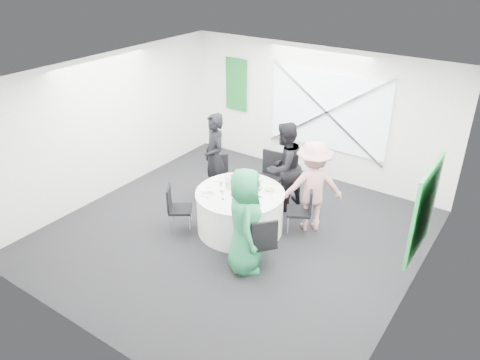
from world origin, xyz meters
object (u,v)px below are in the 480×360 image
Objects in this scene: chair_back_right at (303,207)px; green_water_bottle at (254,186)px; clear_water_bottle at (227,183)px; person_man_back at (284,167)px; chair_front_right at (262,240)px; banquet_table at (240,211)px; person_man_back_left at (215,157)px; person_woman_pink at (313,187)px; chair_front_left at (176,205)px; person_woman_green at (245,221)px; chair_back_left at (220,175)px; chair_back at (270,173)px.

chair_back_right is 2.68× the size of green_water_bottle.
person_man_back is at bearing 67.18° from clear_water_bottle.
chair_back_right is 1.01m from person_man_back.
banquet_table is at bearing -90.00° from chair_front_right.
person_woman_pink is (2.10, 0.06, -0.04)m from person_man_back_left.
person_woman_pink is (0.08, 1.53, 0.28)m from chair_front_right.
chair_front_left is (-1.86, 0.12, -0.06)m from chair_front_right.
person_woman_green reaches higher than green_water_bottle.
chair_back_right is 2.10m from person_man_back_left.
person_man_back_left is 5.28× the size of green_water_bottle.
person_woman_green is (-0.24, -0.10, 0.31)m from chair_front_right.
green_water_bottle is (1.17, -0.58, 0.37)m from chair_back_left.
person_woman_pink reaches higher than clear_water_bottle.
chair_front_left reaches higher than banquet_table.
person_man_back is 1.00× the size of person_woman_green.
person_man_back_left is at bearing 147.02° from banquet_table.
banquet_table is 1.35m from person_woman_pink.
chair_back_left is 2.70× the size of green_water_bottle.
person_woman_green is at bearing -8.54° from person_man_back_left.
chair_back_left is at bearing -156.21° from chair_back.
person_man_back is (-0.70, 1.89, 0.31)m from chair_front_right.
clear_water_bottle is (0.84, -0.73, 0.00)m from person_man_back_left.
chair_back_right is at bearing 27.00° from green_water_bottle.
green_water_bottle reaches higher than chair_back.
person_man_back is (-0.74, 0.59, 0.35)m from chair_back_right.
person_woman_green is at bearing -97.10° from chair_back_left.
chair_back_right is (1.08, -0.67, -0.08)m from chair_back.
person_man_back_left is (-0.16, 1.35, 0.38)m from chair_front_left.
person_man_back is (0.34, -0.07, 0.26)m from chair_back.
chair_front_right is (1.04, -1.96, -0.05)m from chair_back.
chair_front_left is at bearing -1.14° from person_woman_pink.
banquet_table is 1.21m from person_woman_green.
chair_front_right is at bearing -32.00° from clear_water_bottle.
person_woman_green is 1.11m from green_water_bottle.
person_man_back is (0.23, 1.12, 0.49)m from banquet_table.
chair_back is at bearing 95.24° from banquet_table.
chair_front_left is at bearing -21.61° from person_man_back.
chair_front_left is 1.00m from clear_water_bottle.
chair_front_left is 1.43m from green_water_bottle.
chair_back is 3.08× the size of green_water_bottle.
clear_water_bottle is at bearing -82.70° from chair_front_right.
chair_front_right reaches higher than chair_front_left.
person_woman_green reaches higher than chair_back_left.
chair_back is 2.02m from chair_front_left.
chair_back_right reaches higher than banquet_table.
chair_front_right is at bearing 49.84° from person_woman_pink.
green_water_bottle is (-0.80, -0.63, 0.05)m from person_woman_pink.
chair_back_left reaches higher than chair_front_left.
chair_back reaches higher than chair_front_right.
person_man_back is at bearing -68.08° from chair_front_left.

